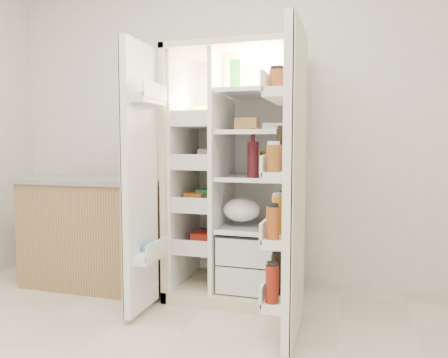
% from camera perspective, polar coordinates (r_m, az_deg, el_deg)
% --- Properties ---
extents(wall_back, '(4.00, 0.02, 2.70)m').
position_cam_1_polar(wall_back, '(3.53, 1.29, 8.45)').
color(wall_back, white).
rests_on(wall_back, floor).
extents(refrigerator, '(0.92, 0.70, 1.80)m').
position_cam_1_polar(refrigerator, '(3.17, 2.30, -2.11)').
color(refrigerator, beige).
rests_on(refrigerator, floor).
extents(freezer_door, '(0.15, 0.40, 1.72)m').
position_cam_1_polar(freezer_door, '(2.78, -11.17, -0.07)').
color(freezer_door, white).
rests_on(freezer_door, floor).
extents(fridge_door, '(0.17, 0.58, 1.72)m').
position_cam_1_polar(fridge_door, '(2.39, 9.03, -1.21)').
color(fridge_door, white).
rests_on(fridge_door, floor).
extents(kitchen_counter, '(1.18, 0.63, 0.86)m').
position_cam_1_polar(kitchen_counter, '(3.55, -16.16, -6.69)').
color(kitchen_counter, '#A47E52').
rests_on(kitchen_counter, floor).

